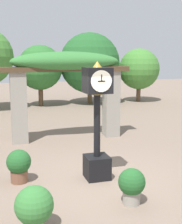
{
  "coord_description": "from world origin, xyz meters",
  "views": [
    {
      "loc": [
        -2.34,
        -6.75,
        2.94
      ],
      "look_at": [
        -0.11,
        0.67,
        1.56
      ],
      "focal_mm": 50.0,
      "sensor_mm": 36.0,
      "label": 1
    }
  ],
  "objects_px": {
    "pedestal_clock": "(97,120)",
    "potted_plant_far_left": "(34,206)",
    "potted_plant_far_right": "(132,184)",
    "potted_plant_near_left": "(19,165)"
  },
  "relations": [
    {
      "from": "pedestal_clock",
      "to": "potted_plant_far_left",
      "type": "xyz_separation_m",
      "value": [
        -1.74,
        -1.93,
        -1.01
      ]
    },
    {
      "from": "pedestal_clock",
      "to": "potted_plant_far_right",
      "type": "bearing_deg",
      "value": -80.47
    },
    {
      "from": "potted_plant_near_left",
      "to": "potted_plant_far_left",
      "type": "height_order",
      "value": "potted_plant_far_left"
    },
    {
      "from": "pedestal_clock",
      "to": "potted_plant_near_left",
      "type": "height_order",
      "value": "pedestal_clock"
    },
    {
      "from": "potted_plant_far_right",
      "to": "potted_plant_near_left",
      "type": "bearing_deg",
      "value": 139.38
    },
    {
      "from": "pedestal_clock",
      "to": "potted_plant_near_left",
      "type": "distance_m",
      "value": 2.12
    },
    {
      "from": "potted_plant_near_left",
      "to": "potted_plant_far_left",
      "type": "relative_size",
      "value": 0.99
    },
    {
      "from": "potted_plant_far_left",
      "to": "potted_plant_far_right",
      "type": "bearing_deg",
      "value": 12.1
    },
    {
      "from": "potted_plant_far_left",
      "to": "potted_plant_far_right",
      "type": "distance_m",
      "value": 2.03
    },
    {
      "from": "potted_plant_far_left",
      "to": "pedestal_clock",
      "type": "bearing_deg",
      "value": 47.97
    }
  ]
}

